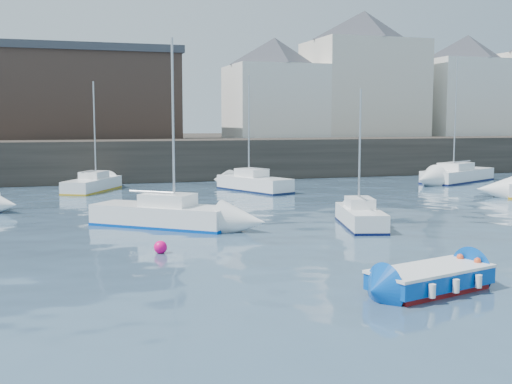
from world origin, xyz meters
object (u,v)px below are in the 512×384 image
object	(u,v)px
sailboat_g	(458,175)
sailboat_h	(93,184)
buoy_near	(161,253)
buoy_far	(149,219)
sailboat_f	(254,183)
sailboat_b	(163,215)
sailboat_c	(361,216)
blue_dinghy	(431,278)

from	to	relation	value
sailboat_g	sailboat_h	bearing A→B (deg)	176.47
buoy_near	buoy_far	distance (m)	7.75
sailboat_f	buoy_near	size ratio (longest dim) A/B	16.25
sailboat_b	sailboat_c	world-z (taller)	sailboat_b
sailboat_h	buoy_near	world-z (taller)	sailboat_h
sailboat_g	sailboat_h	size ratio (longest dim) A/B	1.30
sailboat_c	sailboat_h	distance (m)	20.14
blue_dinghy	sailboat_c	xyz separation A→B (m)	(2.95, 9.90, 0.08)
sailboat_f	buoy_far	bearing A→B (deg)	-129.67
sailboat_c	buoy_near	distance (m)	9.36
sailboat_c	buoy_far	world-z (taller)	sailboat_c
sailboat_h	sailboat_c	bearing A→B (deg)	-60.30
blue_dinghy	sailboat_f	xyz separation A→B (m)	(2.74, 24.35, 0.15)
sailboat_b	sailboat_c	distance (m)	8.34
sailboat_f	sailboat_h	bearing A→B (deg)	162.72
blue_dinghy	sailboat_b	xyz separation A→B (m)	(-4.99, 12.46, 0.14)
blue_dinghy	sailboat_g	xyz separation A→B (m)	(18.75, 25.80, 0.15)
sailboat_g	buoy_near	bearing A→B (deg)	-142.75
sailboat_f	buoy_near	bearing A→B (deg)	-116.62
sailboat_c	buoy_near	xyz separation A→B (m)	(-8.89, -2.88, -0.44)
sailboat_f	buoy_far	size ratio (longest dim) A/B	16.41
sailboat_b	sailboat_g	size ratio (longest dim) A/B	0.87
sailboat_b	blue_dinghy	bearing A→B (deg)	-68.17
sailboat_h	buoy_near	bearing A→B (deg)	-86.96
sailboat_f	buoy_near	xyz separation A→B (m)	(-8.69, -17.33, -0.51)
sailboat_c	sailboat_g	size ratio (longest dim) A/B	0.64
blue_dinghy	sailboat_b	bearing A→B (deg)	111.83
sailboat_f	sailboat_h	size ratio (longest dim) A/B	1.05
blue_dinghy	sailboat_h	size ratio (longest dim) A/B	0.54
sailboat_h	buoy_near	xyz separation A→B (m)	(1.08, -20.37, -0.45)
blue_dinghy	sailboat_c	distance (m)	10.32
sailboat_b	buoy_far	world-z (taller)	sailboat_b
sailboat_g	sailboat_h	xyz separation A→B (m)	(-25.78, 1.59, -0.06)
blue_dinghy	sailboat_h	distance (m)	28.28
sailboat_b	sailboat_h	distance (m)	15.07
blue_dinghy	sailboat_f	bearing A→B (deg)	83.58
sailboat_g	buoy_far	size ratio (longest dim) A/B	20.33
sailboat_b	buoy_far	distance (m)	2.35
buoy_near	buoy_far	bearing A→B (deg)	84.70
sailboat_f	sailboat_g	world-z (taller)	sailboat_g
sailboat_g	sailboat_h	world-z (taller)	sailboat_g
blue_dinghy	buoy_far	world-z (taller)	blue_dinghy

